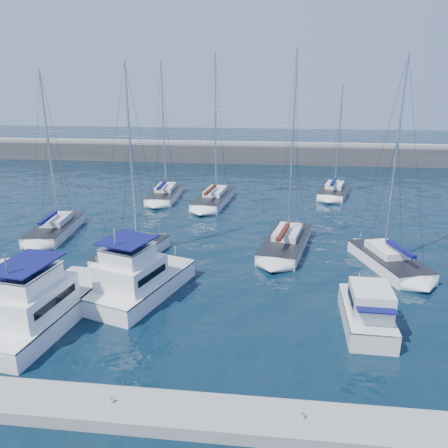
# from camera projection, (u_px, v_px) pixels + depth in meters

# --- Properties ---
(ground) EXTENTS (220.00, 220.00, 0.00)m
(ground) POSITION_uv_depth(u_px,v_px,m) (171.00, 295.00, 29.06)
(ground) COLOR black
(ground) RESTS_ON ground
(breakwater) EXTENTS (160.00, 6.00, 4.45)m
(breakwater) POSITION_uv_depth(u_px,v_px,m) (238.00, 155.00, 77.83)
(breakwater) COLOR #424244
(breakwater) RESTS_ON ground
(dock) EXTENTS (40.00, 2.20, 0.60)m
(dock) POSITION_uv_depth(u_px,v_px,m) (112.00, 408.00, 18.58)
(dock) COLOR gray
(dock) RESTS_ON ground
(dock_cleat_centre) EXTENTS (0.16, 0.16, 0.25)m
(dock_cleat_centre) POSITION_uv_depth(u_px,v_px,m) (111.00, 400.00, 18.45)
(dock_cleat_centre) COLOR silver
(dock_cleat_centre) RESTS_ON dock
(dock_cleat_near_stbd) EXTENTS (0.16, 0.16, 0.25)m
(dock_cleat_near_stbd) POSITION_uv_depth(u_px,v_px,m) (303.00, 416.00, 17.58)
(dock_cleat_near_stbd) COLOR silver
(dock_cleat_near_stbd) RESTS_ON dock
(motor_yacht_port_outer) EXTENTS (4.03, 6.93, 3.20)m
(motor_yacht_port_outer) POSITION_uv_depth(u_px,v_px,m) (19.00, 291.00, 27.61)
(motor_yacht_port_outer) COLOR silver
(motor_yacht_port_outer) RESTS_ON ground
(motor_yacht_port_inner) EXTENTS (4.70, 10.32, 4.69)m
(motor_yacht_port_inner) POSITION_uv_depth(u_px,v_px,m) (44.00, 307.00, 25.29)
(motor_yacht_port_inner) COLOR white
(motor_yacht_port_inner) RESTS_ON ground
(motor_yacht_stbd_inner) EXTENTS (6.11, 8.91, 4.69)m
(motor_yacht_stbd_inner) POSITION_uv_depth(u_px,v_px,m) (138.00, 281.00, 28.59)
(motor_yacht_stbd_inner) COLOR white
(motor_yacht_stbd_inner) RESTS_ON ground
(motor_yacht_stbd_outer) EXTENTS (2.72, 5.92, 3.20)m
(motor_yacht_stbd_outer) POSITION_uv_depth(u_px,v_px,m) (367.00, 313.00, 24.95)
(motor_yacht_stbd_outer) COLOR silver
(motor_yacht_stbd_outer) RESTS_ON ground
(sailboat_mid_a) EXTENTS (3.84, 8.38, 14.87)m
(sailboat_mid_a) POSITION_uv_depth(u_px,v_px,m) (55.00, 228.00, 40.68)
(sailboat_mid_a) COLOR silver
(sailboat_mid_a) RESTS_ON ground
(sailboat_mid_b) EXTENTS (4.89, 7.74, 15.33)m
(sailboat_mid_b) POSITION_uv_depth(u_px,v_px,m) (132.00, 251.00, 35.09)
(sailboat_mid_b) COLOR silver
(sailboat_mid_b) RESTS_ON ground
(sailboat_mid_d) EXTENTS (4.97, 9.56, 16.35)m
(sailboat_mid_d) POSITION_uv_depth(u_px,v_px,m) (286.00, 242.00, 37.16)
(sailboat_mid_d) COLOR silver
(sailboat_mid_d) RESTS_ON ground
(sailboat_mid_e) EXTENTS (5.24, 8.15, 15.82)m
(sailboat_mid_e) POSITION_uv_depth(u_px,v_px,m) (389.00, 260.00, 33.39)
(sailboat_mid_e) COLOR white
(sailboat_mid_e) RESTS_ON ground
(sailboat_back_a) EXTENTS (3.27, 8.36, 16.21)m
(sailboat_back_a) POSITION_uv_depth(u_px,v_px,m) (165.00, 194.00, 53.02)
(sailboat_back_a) COLOR white
(sailboat_back_a) RESTS_ON ground
(sailboat_back_b) EXTENTS (4.27, 9.82, 16.97)m
(sailboat_back_b) POSITION_uv_depth(u_px,v_px,m) (214.00, 198.00, 51.15)
(sailboat_back_b) COLOR white
(sailboat_back_b) RESTS_ON ground
(sailboat_back_c) EXTENTS (4.79, 7.84, 13.59)m
(sailboat_back_c) POSITION_uv_depth(u_px,v_px,m) (334.00, 191.00, 54.36)
(sailboat_back_c) COLOR white
(sailboat_back_c) RESTS_ON ground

